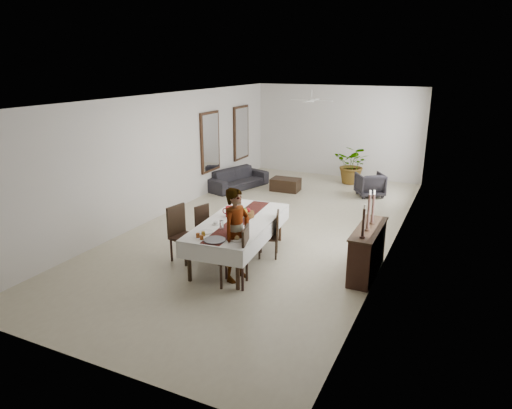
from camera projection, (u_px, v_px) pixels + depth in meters
The scene contains 88 objects.
floor at pixel (269, 227), 11.44m from camera, with size 6.00×12.00×0.00m, color #BFB697.
ceiling at pixel (270, 97), 10.48m from camera, with size 6.00×12.00×0.02m, color white.
wall_back at pixel (337, 132), 16.14m from camera, with size 6.00×0.02×3.20m, color silver.
wall_front at pixel (79, 257), 5.79m from camera, with size 6.00×0.02×3.20m, color silver.
wall_left at pixel (166, 154), 12.19m from camera, with size 0.02×12.00×3.20m, color silver.
wall_right at pixel (397, 178), 9.74m from camera, with size 0.02×12.00×3.20m, color silver.
dining_table_top at pixel (239, 222), 9.38m from camera, with size 1.12×2.68×0.06m, color black.
table_leg_fl at pixel (189, 262), 8.53m from camera, with size 0.08×0.08×0.78m, color black.
table_leg_fr at pixel (238, 270), 8.21m from camera, with size 0.08×0.08×0.78m, color black.
table_leg_bl at pixel (240, 220), 10.81m from camera, with size 0.08×0.08×0.78m, color black.
table_leg_br at pixel (280, 224), 10.49m from camera, with size 0.08×0.08×0.78m, color black.
tablecloth_top at pixel (239, 221), 9.37m from camera, with size 1.32×2.88×0.01m, color white.
tablecloth_drape_left at pixel (210, 224), 9.64m from camera, with size 0.01×2.88×0.34m, color white.
tablecloth_drape_right at pixel (269, 232), 9.21m from camera, with size 0.01×2.88×0.34m, color silver.
tablecloth_drape_near at pixel (209, 255), 8.14m from camera, with size 1.32×0.01×0.34m, color silver.
tablecloth_drape_far at pixel (262, 208), 10.71m from camera, with size 1.32×0.01×0.34m, color white.
table_runner at pixel (239, 220), 9.37m from camera, with size 0.39×2.79×0.00m, color #531C17.
red_pitcher at pixel (230, 211), 9.58m from camera, with size 0.17×0.17×0.22m, color maroon.
pitcher_handle at pixel (225, 211), 9.61m from camera, with size 0.13×0.13×0.02m, color maroon.
wine_glass_near at pixel (231, 229), 8.65m from camera, with size 0.08×0.08×0.19m, color white.
wine_glass_mid at pixel (222, 225), 8.83m from camera, with size 0.08×0.08×0.19m, color white.
wine_glass_far at pixel (242, 216), 9.38m from camera, with size 0.08×0.08×0.19m, color silver.
teacup_right at pixel (242, 232), 8.65m from camera, with size 0.10×0.10×0.07m, color silver.
saucer_right at pixel (242, 233), 8.66m from camera, with size 0.17×0.17×0.01m, color white.
teacup_left at pixel (216, 223), 9.12m from camera, with size 0.10×0.10×0.07m, color white.
saucer_left at pixel (216, 224), 9.13m from camera, with size 0.17×0.17×0.01m, color white.
plate_near_right at pixel (237, 240), 8.35m from camera, with size 0.27×0.27×0.02m, color silver.
bread_near_right at pixel (237, 238), 8.34m from camera, with size 0.10×0.10×0.10m, color tan.
plate_near_left at pixel (206, 232), 8.73m from camera, with size 0.27×0.27×0.02m, color white.
plate_far_left at pixel (234, 210), 10.04m from camera, with size 0.27×0.27×0.02m, color silver.
serving_tray at pixel (215, 240), 8.32m from camera, with size 0.40×0.40×0.02m, color #47474C.
jam_jar_a at pixel (202, 237), 8.36m from camera, with size 0.07×0.07×0.08m, color #9C4B16.
jam_jar_b at pixel (198, 235), 8.46m from camera, with size 0.07×0.07×0.08m, color brown.
jam_jar_c at pixel (203, 234), 8.54m from camera, with size 0.07×0.07×0.08m, color #9B6C16.
fruit_basket at pixel (246, 214), 9.59m from camera, with size 0.34×0.34×0.11m, color brown.
fruit_red at pixel (248, 210), 9.57m from camera, with size 0.10×0.10×0.10m, color #A2101A.
fruit_green at pixel (245, 210), 9.61m from camera, with size 0.09×0.09×0.09m, color #4E7924.
fruit_yellow at pixel (245, 211), 9.51m from camera, with size 0.09×0.09×0.09m, color gold.
chair_right_near_seat at pixel (234, 260), 8.34m from camera, with size 0.49×0.49×0.06m, color black.
chair_right_near_leg_fl at pixel (243, 279), 8.20m from camera, with size 0.05×0.05×0.48m, color black.
chair_right_near_leg_fr at pixel (247, 269), 8.58m from camera, with size 0.05×0.05×0.48m, color black.
chair_right_near_leg_bl at pixel (221, 277), 8.27m from camera, with size 0.05×0.05×0.48m, color black.
chair_right_near_leg_br at pixel (226, 268), 8.64m from camera, with size 0.05×0.05×0.48m, color black.
chair_right_near_back at pixel (246, 244), 8.21m from camera, with size 0.49×0.04×0.62m, color black.
chair_right_far_seat at pixel (268, 237), 9.62m from camera, with size 0.42×0.42×0.05m, color black.
chair_right_far_leg_fl at pixel (276, 250), 9.51m from camera, with size 0.04×0.04×0.42m, color black.
chair_right_far_leg_fr at pixel (277, 244), 9.83m from camera, with size 0.04×0.04×0.42m, color black.
chair_right_far_leg_bl at pixel (259, 250), 9.54m from camera, with size 0.04×0.04×0.42m, color black.
chair_right_far_leg_br at pixel (261, 244), 9.87m from camera, with size 0.04×0.04×0.42m, color black.
chair_right_far_back at pixel (278, 224), 9.51m from camera, with size 0.42×0.04×0.54m, color black.
chair_left_near_seat at pixel (185, 237), 9.39m from camera, with size 0.49×0.49×0.06m, color black.
chair_left_near_leg_fl at pixel (185, 244), 9.74m from camera, with size 0.05×0.05×0.49m, color black.
chair_left_near_leg_fr at pixel (171, 250), 9.43m from camera, with size 0.05×0.05×0.49m, color black.
chair_left_near_leg_bl at pixel (199, 249), 9.51m from camera, with size 0.05×0.05×0.49m, color black.
chair_left_near_leg_br at pixel (185, 255), 9.20m from camera, with size 0.05×0.05×0.49m, color black.
chair_left_near_back at pixel (176, 220), 9.42m from camera, with size 0.49×0.04×0.63m, color black.
chair_left_far_seat at pixel (208, 230), 10.04m from camera, with size 0.41×0.41×0.05m, color black.
chair_left_far_leg_fl at pixel (209, 236), 10.33m from camera, with size 0.04×0.04×0.40m, color black.
chair_left_far_leg_fr at pixel (198, 240), 10.09m from camera, with size 0.04×0.04×0.40m, color black.
chair_left_far_leg_bl at pixel (219, 239), 10.12m from camera, with size 0.04×0.04×0.40m, color black.
chair_left_far_leg_br at pixel (208, 244), 9.88m from camera, with size 0.04×0.04×0.40m, color black.
chair_left_far_back at pixel (202, 216), 10.07m from camera, with size 0.41×0.04×0.52m, color black.
woman at pixel (237, 235), 8.46m from camera, with size 0.65×0.43×1.79m, color gray.
sideboard_body at pixel (367, 252), 8.80m from camera, with size 0.41×1.54×0.92m, color black.
sideboard_top at pixel (369, 229), 8.66m from camera, with size 0.45×1.60×0.03m, color black.
candlestick_near_base at pixel (362, 237), 8.16m from camera, with size 0.10×0.10×0.03m, color black.
candlestick_near_shaft at pixel (363, 223), 8.08m from camera, with size 0.05×0.05×0.51m, color black.
candlestick_near_candle at pixel (365, 207), 7.99m from camera, with size 0.04×0.04×0.08m, color beige.
candlestick_mid_base at pixel (367, 230), 8.52m from camera, with size 0.10×0.10×0.03m, color black.
candlestick_mid_shaft at pixel (369, 212), 8.41m from camera, with size 0.05×0.05×0.67m, color black.
candlestick_mid_candle at pixel (370, 192), 8.30m from camera, with size 0.04×0.04×0.08m, color beige.
candlestick_far_base at pixel (372, 223), 8.87m from camera, with size 0.10×0.10×0.03m, color black.
candlestick_far_shaft at pixel (373, 208), 8.78m from camera, with size 0.05×0.05×0.57m, color black.
candlestick_far_candle at pixel (374, 192), 8.69m from camera, with size 0.04×0.04×0.08m, color white.
sofa at pixel (238, 179), 14.90m from camera, with size 2.15×0.84×0.63m, color #242126.
armchair at pixel (370, 185), 14.01m from camera, with size 0.77×0.79×0.72m, color #2B282D.
coffee_table at pixel (286, 185), 14.63m from camera, with size 0.90×0.60×0.40m, color black.
potted_plant at pixel (353, 164), 15.37m from camera, with size 1.18×1.03×1.31m, color #315B24.
mirror_frame_near at pixel (210, 142), 14.07m from camera, with size 0.06×1.05×1.85m, color black.
mirror_glass_near at pixel (211, 142), 14.05m from camera, with size 0.01×0.90×1.70m, color silver.
mirror_frame_far at pixel (241, 133), 15.88m from camera, with size 0.06×1.05×1.85m, color black.
mirror_glass_far at pixel (242, 133), 15.87m from camera, with size 0.01×0.90×1.70m, color silver.
fan_rod at pixel (311, 93), 13.10m from camera, with size 0.04×0.04×0.20m, color silver.
fan_hub at pixel (311, 100), 13.16m from camera, with size 0.16×0.16×0.08m, color silver.
fan_blade_n at pixel (315, 100), 13.46m from camera, with size 0.10×0.55×0.01m, color white.
fan_blade_s at pixel (307, 101), 12.86m from camera, with size 0.10×0.55×0.01m, color white.
fan_blade_e at pixel (323, 101), 13.02m from camera, with size 0.55×0.10×0.01m, color silver.
fan_blade_w at pixel (300, 100), 13.30m from camera, with size 0.55×0.10×0.01m, color white.
Camera 1 is at (4.31, -9.85, 3.97)m, focal length 32.00 mm.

